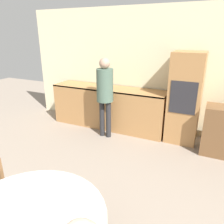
{
  "coord_description": "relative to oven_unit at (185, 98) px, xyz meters",
  "views": [
    {
      "loc": [
        1.13,
        0.52,
        2.06
      ],
      "look_at": [
        0.0,
        2.91,
        1.11
      ],
      "focal_mm": 35.0,
      "sensor_mm": 36.0,
      "label": 1
    }
  ],
  "objects": [
    {
      "name": "wall_back",
      "position": [
        -0.67,
        0.34,
        0.42
      ],
      "size": [
        6.22,
        0.05,
        2.6
      ],
      "color": "beige",
      "rests_on": "ground_plane"
    },
    {
      "name": "kitchen_counter",
      "position": [
        -1.63,
        -0.01,
        -0.4
      ],
      "size": [
        2.6,
        0.6,
        0.93
      ],
      "color": "#AD7A47",
      "rests_on": "ground_plane"
    },
    {
      "name": "oven_unit",
      "position": [
        0.0,
        0.0,
        0.0
      ],
      "size": [
        0.59,
        0.59,
        1.75
      ],
      "color": "#AD7A47",
      "rests_on": "ground_plane"
    },
    {
      "name": "person_standing",
      "position": [
        -1.47,
        -0.51,
        0.13
      ],
      "size": [
        0.33,
        0.33,
        1.63
      ],
      "color": "#262628",
      "rests_on": "ground_plane"
    },
    {
      "name": "cup",
      "position": [
        -0.89,
        -3.32,
        -0.08
      ],
      "size": [
        0.08,
        0.08,
        0.08
      ],
      "color": "silver",
      "rests_on": "dining_table"
    },
    {
      "name": "bowl_near",
      "position": [
        -0.59,
        -3.41,
        -0.1
      ],
      "size": [
        0.16,
        0.16,
        0.05
      ],
      "color": "silver",
      "rests_on": "dining_table"
    }
  ]
}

